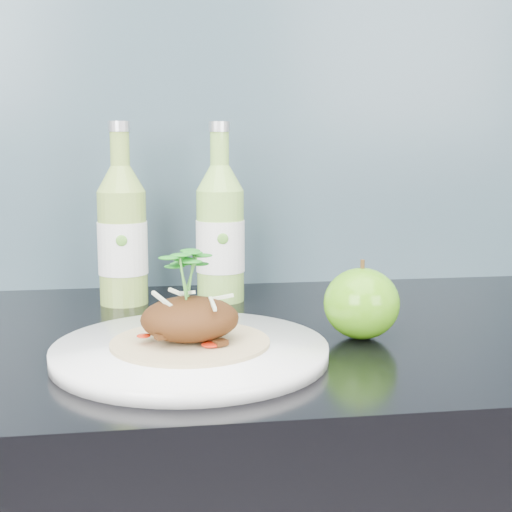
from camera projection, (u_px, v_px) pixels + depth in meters
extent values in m
cube|color=#6A94A8|center=(183.00, 63.00, 1.10)|extent=(4.00, 0.02, 0.70)
cylinder|color=white|center=(190.00, 351.00, 0.76)|extent=(0.30, 0.30, 0.02)
cylinder|color=tan|center=(190.00, 342.00, 0.76)|extent=(0.17, 0.17, 0.00)
ellipsoid|color=#4D280E|center=(190.00, 319.00, 0.76)|extent=(0.10, 0.09, 0.05)
ellipsoid|color=#32860E|center=(362.00, 303.00, 0.84)|extent=(0.10, 0.10, 0.08)
cylinder|color=#472D14|center=(362.00, 266.00, 0.83)|extent=(0.01, 0.00, 0.01)
cylinder|color=#88AC47|center=(123.00, 248.00, 1.01)|extent=(0.07, 0.07, 0.16)
cone|color=#88AC47|center=(121.00, 179.00, 1.00)|extent=(0.07, 0.07, 0.04)
cylinder|color=#88AC47|center=(120.00, 149.00, 0.99)|extent=(0.03, 0.03, 0.05)
cylinder|color=silver|center=(119.00, 126.00, 0.99)|extent=(0.03, 0.03, 0.01)
cylinder|color=white|center=(123.00, 248.00, 1.01)|extent=(0.07, 0.07, 0.07)
ellipsoid|color=#59A533|center=(122.00, 241.00, 0.98)|extent=(0.02, 0.00, 0.02)
cylinder|color=#8AC150|center=(220.00, 246.00, 1.03)|extent=(0.07, 0.07, 0.16)
cone|color=#8AC150|center=(220.00, 178.00, 1.02)|extent=(0.07, 0.07, 0.04)
cylinder|color=#8AC150|center=(220.00, 149.00, 1.01)|extent=(0.03, 0.03, 0.05)
cylinder|color=silver|center=(219.00, 127.00, 1.00)|extent=(0.03, 0.03, 0.01)
cylinder|color=white|center=(220.00, 246.00, 1.03)|extent=(0.07, 0.07, 0.07)
ellipsoid|color=#59A533|center=(223.00, 239.00, 0.99)|extent=(0.02, 0.00, 0.02)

